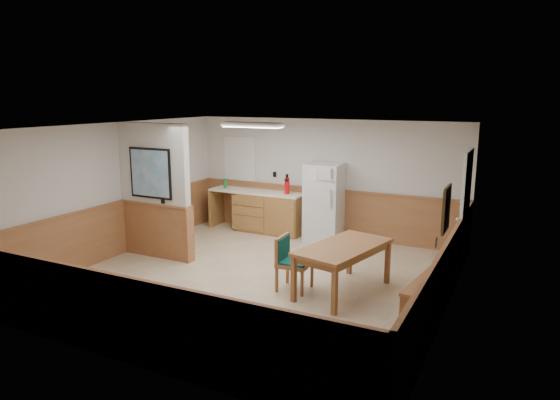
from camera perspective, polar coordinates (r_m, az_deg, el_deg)
The scene contains 20 objects.
ground at distance 8.38m, azimuth -2.66°, elevation -8.96°, with size 6.00×6.00×0.00m, color tan.
ceiling at distance 7.85m, azimuth -2.84°, elevation 8.36°, with size 6.00×6.00×0.02m, color white.
back_wall at distance 10.69m, azimuth 5.15°, elevation 2.50°, with size 6.00×0.02×2.50m, color silver.
right_wall at distance 7.09m, azimuth 18.93°, elevation -2.89°, with size 0.02×6.00×2.50m, color silver.
left_wall at distance 9.82m, azimuth -18.19°, elevation 1.12°, with size 0.02×6.00×2.50m, color silver.
wainscot_back at distance 10.82m, azimuth 5.04°, elevation -1.44°, with size 6.00×0.04×1.00m, color #A06540.
wainscot_right at distance 7.31m, azimuth 18.38°, elevation -8.57°, with size 0.04×6.00×1.00m, color #A06540.
wainscot_left at distance 9.97m, azimuth -17.83°, elevation -3.13°, with size 0.04×6.00×1.00m, color #A06540.
partition_wall at distance 9.46m, azimuth -14.12°, elevation 0.86°, with size 1.50×0.20×2.50m.
kitchen_counter at distance 11.06m, azimuth -1.36°, elevation -1.31°, with size 2.20×0.61×1.00m.
exterior_door at distance 8.98m, azimuth 20.32°, elevation -1.28°, with size 0.07×1.02×2.15m.
kitchen_window at distance 11.56m, azimuth -4.62°, elevation 4.71°, with size 0.80×0.04×1.00m.
wall_painting at distance 6.74m, azimuth 18.46°, elevation -0.98°, with size 0.04×0.50×0.60m.
fluorescent_fixture at distance 9.38m, azimuth -3.20°, elevation 8.58°, with size 1.20×0.30×0.09m.
refrigerator at distance 10.39m, azimuth 5.07°, elevation -0.25°, with size 0.75×0.74×1.62m.
dining_table at distance 7.68m, azimuth 7.25°, elevation -5.84°, with size 1.18×1.80×0.75m.
dining_bench at distance 7.48m, azimuth 16.79°, elevation -9.30°, with size 0.54×1.59×0.45m.
dining_chair at distance 7.81m, azimuth 1.05°, elevation -6.69°, with size 0.69×0.50×0.85m.
fire_extinguisher at distance 10.70m, azimuth 0.81°, elevation 1.69°, with size 0.14×0.14×0.43m.
soap_bottle at distance 11.50m, azimuth -6.30°, elevation 1.93°, with size 0.07×0.07×0.22m, color #167D30.
Camera 1 is at (3.85, -6.83, 2.97)m, focal length 32.00 mm.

